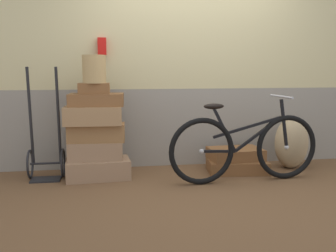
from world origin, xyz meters
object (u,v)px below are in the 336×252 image
object	(u,v)px
suitcase_0	(98,169)
burlap_sack	(291,143)
bicycle	(245,147)
suitcase_5	(94,88)
suitcase_2	(97,133)
suitcase_3	(93,115)
suitcase_7	(235,154)
suitcase_4	(96,100)
suitcase_6	(237,166)
luggage_trolley	(46,154)
suitcase_1	(96,150)
wicker_basket	(94,69)

from	to	relation	value
suitcase_0	burlap_sack	size ratio (longest dim) A/B	1.10
bicycle	suitcase_5	bearing A→B (deg)	166.03
suitcase_2	suitcase_3	world-z (taller)	suitcase_3
suitcase_5	burlap_sack	size ratio (longest dim) A/B	0.52
suitcase_7	suitcase_4	bearing A→B (deg)	176.66
suitcase_6	bicycle	world-z (taller)	bicycle
luggage_trolley	suitcase_2	bearing A→B (deg)	-7.25
suitcase_2	suitcase_4	xyz separation A→B (m)	(0.01, 0.00, 0.36)
suitcase_1	wicker_basket	world-z (taller)	wicker_basket
suitcase_3	bicycle	bearing A→B (deg)	-10.70
suitcase_7	suitcase_2	bearing A→B (deg)	176.73
suitcase_3	suitcase_7	bearing A→B (deg)	4.11
suitcase_5	suitcase_7	bearing A→B (deg)	3.99
bicycle	suitcase_2	bearing A→B (deg)	165.36
suitcase_3	bicycle	distance (m)	1.68
suitcase_2	suitcase_4	world-z (taller)	suitcase_4
suitcase_2	suitcase_3	distance (m)	0.20
suitcase_4	burlap_sack	world-z (taller)	suitcase_4
suitcase_1	suitcase_6	distance (m)	1.66
suitcase_1	bicycle	world-z (taller)	bicycle
suitcase_3	bicycle	xyz separation A→B (m)	(1.61, -0.38, -0.33)
suitcase_2	bicycle	size ratio (longest dim) A/B	0.37
suitcase_1	suitcase_6	bearing A→B (deg)	2.12
suitcase_4	suitcase_6	bearing A→B (deg)	3.56
suitcase_7	bicycle	world-z (taller)	bicycle
suitcase_0	bicycle	world-z (taller)	bicycle
suitcase_0	suitcase_5	size ratio (longest dim) A/B	2.09
wicker_basket	burlap_sack	xyz separation A→B (m)	(2.35, 0.06, -0.89)
suitcase_1	burlap_sack	distance (m)	2.35
suitcase_5	suitcase_6	world-z (taller)	suitcase_5
suitcase_1	suitcase_7	xyz separation A→B (m)	(1.63, 0.01, -0.11)
luggage_trolley	bicycle	bearing A→B (deg)	-12.73
suitcase_0	suitcase_1	size ratio (longest dim) A/B	1.17
suitcase_6	suitcase_5	bearing A→B (deg)	-173.19
suitcase_1	suitcase_5	size ratio (longest dim) A/B	1.79
wicker_basket	suitcase_2	bearing A→B (deg)	67.71
suitcase_5	suitcase_4	bearing A→B (deg)	42.62
suitcase_2	suitcase_4	bearing A→B (deg)	17.59
wicker_basket	suitcase_6	bearing A→B (deg)	0.17
suitcase_0	suitcase_2	distance (m)	0.41
suitcase_0	suitcase_5	distance (m)	0.89
suitcase_6	bicycle	xyz separation A→B (m)	(-0.06, -0.40, 0.30)
suitcase_3	suitcase_4	xyz separation A→B (m)	(0.04, 0.04, 0.17)
suitcase_4	suitcase_7	distance (m)	1.74
suitcase_4	suitcase_5	xyz separation A→B (m)	(-0.02, -0.02, 0.13)
suitcase_7	suitcase_1	bearing A→B (deg)	176.79
suitcase_2	suitcase_4	distance (m)	0.36
suitcase_6	luggage_trolley	bearing A→B (deg)	-175.52
suitcase_0	suitcase_5	xyz separation A→B (m)	(-0.02, 0.02, 0.89)
suitcase_0	wicker_basket	bearing A→B (deg)	115.55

